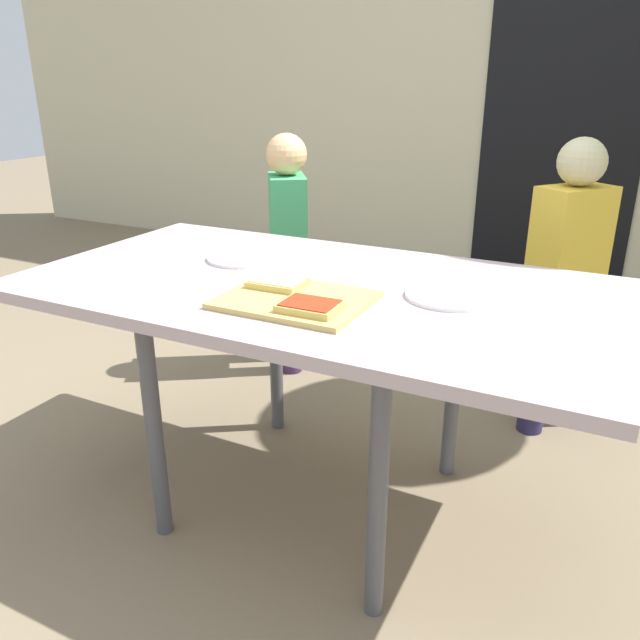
{
  "coord_description": "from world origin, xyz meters",
  "views": [
    {
      "loc": [
        0.71,
        -1.38,
        1.18
      ],
      "look_at": [
        0.02,
        0.0,
        0.58
      ],
      "focal_mm": 34.99,
      "sensor_mm": 36.0,
      "label": 1
    }
  ],
  "objects_px": {
    "cutting_board": "(296,300)",
    "pizza_slice_near_right": "(310,306)",
    "child_left": "(288,240)",
    "dining_table": "(315,302)",
    "plate_white_left": "(245,258)",
    "child_right": "(565,274)",
    "pizza_slice_far_left": "(278,283)",
    "plate_white_right": "(451,296)"
  },
  "relations": [
    {
      "from": "cutting_board",
      "to": "pizza_slice_near_right",
      "type": "height_order",
      "value": "pizza_slice_near_right"
    },
    {
      "from": "child_left",
      "to": "dining_table",
      "type": "bearing_deg",
      "value": -56.35
    },
    {
      "from": "pizza_slice_near_right",
      "to": "plate_white_left",
      "type": "xyz_separation_m",
      "value": [
        -0.39,
        0.33,
        -0.02
      ]
    },
    {
      "from": "plate_white_left",
      "to": "child_right",
      "type": "height_order",
      "value": "child_right"
    },
    {
      "from": "cutting_board",
      "to": "pizza_slice_near_right",
      "type": "relative_size",
      "value": 2.52
    },
    {
      "from": "pizza_slice_far_left",
      "to": "child_left",
      "type": "distance_m",
      "value": 1.04
    },
    {
      "from": "dining_table",
      "to": "pizza_slice_near_right",
      "type": "xyz_separation_m",
      "value": [
        0.1,
        -0.22,
        0.08
      ]
    },
    {
      "from": "pizza_slice_far_left",
      "to": "plate_white_left",
      "type": "bearing_deg",
      "value": 138.0
    },
    {
      "from": "pizza_slice_near_right",
      "to": "pizza_slice_far_left",
      "type": "bearing_deg",
      "value": 142.39
    },
    {
      "from": "child_right",
      "to": "plate_white_right",
      "type": "bearing_deg",
      "value": -105.57
    },
    {
      "from": "dining_table",
      "to": "cutting_board",
      "type": "bearing_deg",
      "value": -79.29
    },
    {
      "from": "cutting_board",
      "to": "child_left",
      "type": "xyz_separation_m",
      "value": [
        -0.56,
        0.96,
        -0.13
      ]
    },
    {
      "from": "cutting_board",
      "to": "pizza_slice_far_left",
      "type": "relative_size",
      "value": 2.51
    },
    {
      "from": "cutting_board",
      "to": "pizza_slice_far_left",
      "type": "bearing_deg",
      "value": 146.53
    },
    {
      "from": "dining_table",
      "to": "pizza_slice_near_right",
      "type": "height_order",
      "value": "pizza_slice_near_right"
    },
    {
      "from": "pizza_slice_far_left",
      "to": "dining_table",
      "type": "bearing_deg",
      "value": 64.22
    },
    {
      "from": "dining_table",
      "to": "plate_white_left",
      "type": "xyz_separation_m",
      "value": [
        -0.29,
        0.11,
        0.06
      ]
    },
    {
      "from": "plate_white_left",
      "to": "dining_table",
      "type": "bearing_deg",
      "value": -20.62
    },
    {
      "from": "cutting_board",
      "to": "dining_table",
      "type": "bearing_deg",
      "value": 100.71
    },
    {
      "from": "pizza_slice_near_right",
      "to": "plate_white_left",
      "type": "height_order",
      "value": "pizza_slice_near_right"
    },
    {
      "from": "cutting_board",
      "to": "child_right",
      "type": "height_order",
      "value": "child_right"
    },
    {
      "from": "cutting_board",
      "to": "pizza_slice_near_right",
      "type": "distance_m",
      "value": 0.1
    },
    {
      "from": "cutting_board",
      "to": "plate_white_left",
      "type": "xyz_separation_m",
      "value": [
        -0.32,
        0.27,
        -0.0
      ]
    },
    {
      "from": "plate_white_right",
      "to": "plate_white_left",
      "type": "height_order",
      "value": "same"
    },
    {
      "from": "child_right",
      "to": "pizza_slice_near_right",
      "type": "bearing_deg",
      "value": -114.57
    },
    {
      "from": "child_left",
      "to": "child_right",
      "type": "relative_size",
      "value": 0.97
    },
    {
      "from": "plate_white_right",
      "to": "cutting_board",
      "type": "bearing_deg",
      "value": -147.86
    },
    {
      "from": "pizza_slice_near_right",
      "to": "plate_white_right",
      "type": "relative_size",
      "value": 0.62
    },
    {
      "from": "dining_table",
      "to": "plate_white_left",
      "type": "distance_m",
      "value": 0.31
    },
    {
      "from": "child_left",
      "to": "pizza_slice_near_right",
      "type": "bearing_deg",
      "value": -58.2
    },
    {
      "from": "pizza_slice_near_right",
      "to": "plate_white_left",
      "type": "relative_size",
      "value": 0.62
    },
    {
      "from": "pizza_slice_near_right",
      "to": "child_right",
      "type": "bearing_deg",
      "value": 65.43
    },
    {
      "from": "plate_white_right",
      "to": "child_left",
      "type": "distance_m",
      "value": 1.17
    },
    {
      "from": "dining_table",
      "to": "child_left",
      "type": "distance_m",
      "value": 0.97
    },
    {
      "from": "dining_table",
      "to": "pizza_slice_far_left",
      "type": "height_order",
      "value": "pizza_slice_far_left"
    },
    {
      "from": "dining_table",
      "to": "pizza_slice_far_left",
      "type": "xyz_separation_m",
      "value": [
        -0.05,
        -0.11,
        0.08
      ]
    },
    {
      "from": "plate_white_right",
      "to": "plate_white_left",
      "type": "relative_size",
      "value": 1.0
    },
    {
      "from": "dining_table",
      "to": "cutting_board",
      "type": "distance_m",
      "value": 0.17
    },
    {
      "from": "child_left",
      "to": "child_right",
      "type": "xyz_separation_m",
      "value": [
        1.08,
        -0.05,
        0.01
      ]
    },
    {
      "from": "cutting_board",
      "to": "child_left",
      "type": "bearing_deg",
      "value": 120.41
    },
    {
      "from": "dining_table",
      "to": "pizza_slice_far_left",
      "type": "distance_m",
      "value": 0.14
    },
    {
      "from": "dining_table",
      "to": "plate_white_right",
      "type": "height_order",
      "value": "plate_white_right"
    }
  ]
}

